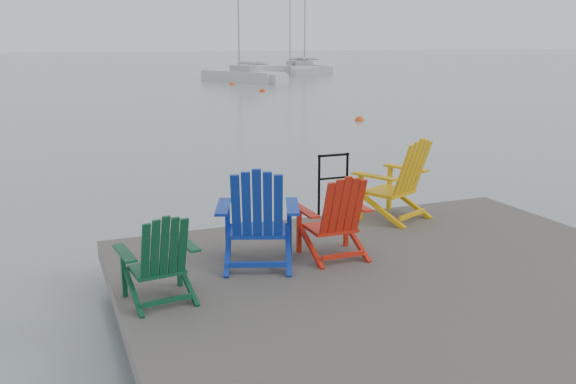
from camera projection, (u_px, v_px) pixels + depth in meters
name	position (u px, v px, depth m)	size (l,w,h in m)	color
ground	(411.00, 320.00, 6.57)	(400.00, 400.00, 0.00)	gray
dock	(412.00, 290.00, 6.49)	(6.00, 5.00, 1.40)	#2F2D29
handrail	(333.00, 179.00, 8.62)	(0.48, 0.04, 0.90)	black
chair_green	(160.00, 257.00, 5.74)	(0.76, 0.71, 0.89)	#0B4024
chair_blue	(258.00, 217.00, 6.64)	(1.09, 1.04, 1.13)	#0F2FA2
chair_red	(335.00, 216.00, 6.93)	(0.79, 0.73, 0.99)	red
chair_yellow	(398.00, 179.00, 8.45)	(1.11, 1.07, 1.14)	#DCA20C
sailboat_near	(243.00, 77.00, 46.24)	(4.77, 7.52, 10.32)	silver
sailboat_mid	(304.00, 70.00, 58.20)	(5.84, 9.24, 12.43)	silver
sailboat_far	(294.00, 70.00, 57.87)	(6.76, 3.31, 9.28)	silver
buoy_a	(359.00, 121.00, 23.31)	(0.35, 0.35, 0.35)	#EE470E
buoy_c	(232.00, 85.00, 42.88)	(0.37, 0.37, 0.37)	#EA430D
buoy_d	(262.00, 92.00, 37.06)	(0.36, 0.36, 0.36)	red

